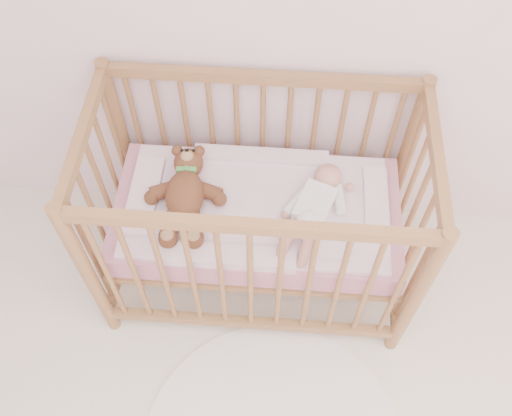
# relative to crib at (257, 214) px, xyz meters

# --- Properties ---
(crib) EXTENTS (1.36, 0.76, 1.00)m
(crib) POSITION_rel_crib_xyz_m (0.00, 0.00, 0.00)
(crib) COLOR olive
(crib) RESTS_ON floor
(mattress) EXTENTS (1.22, 0.62, 0.13)m
(mattress) POSITION_rel_crib_xyz_m (0.00, 0.00, -0.01)
(mattress) COLOR pink
(mattress) RESTS_ON crib
(blanket) EXTENTS (1.10, 0.58, 0.06)m
(blanket) POSITION_rel_crib_xyz_m (0.00, 0.00, 0.06)
(blanket) COLOR #EAA1C0
(blanket) RESTS_ON mattress
(baby) EXTENTS (0.41, 0.57, 0.12)m
(baby) POSITION_rel_crib_xyz_m (0.24, -0.02, 0.14)
(baby) COLOR silver
(baby) RESTS_ON blanket
(teddy_bear) EXTENTS (0.38, 0.53, 0.14)m
(teddy_bear) POSITION_rel_crib_xyz_m (-0.30, -0.02, 0.15)
(teddy_bear) COLOR brown
(teddy_bear) RESTS_ON blanket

